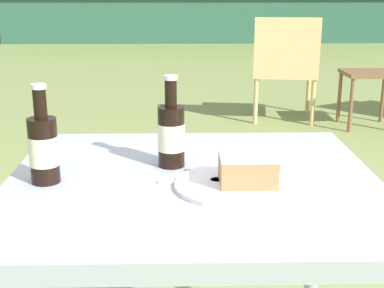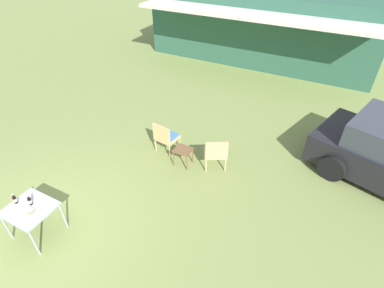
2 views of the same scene
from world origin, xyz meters
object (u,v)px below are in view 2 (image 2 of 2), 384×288
(garden_side_table, at_px, (183,152))
(cola_bottle_near, at_px, (30,201))
(cake_on_plate, at_px, (30,211))
(cola_bottle_far, at_px, (15,200))
(wicker_chair_cushioned, at_px, (166,136))
(wicker_chair_plain, at_px, (216,152))
(patio_table, at_px, (30,211))

(garden_side_table, distance_m, cola_bottle_near, 3.39)
(cake_on_plate, distance_m, cola_bottle_far, 0.43)
(cola_bottle_near, relative_size, cola_bottle_far, 1.00)
(cola_bottle_near, distance_m, cola_bottle_far, 0.29)
(wicker_chair_cushioned, bearing_deg, wicker_chair_plain, -172.28)
(wicker_chair_plain, xyz_separation_m, cake_on_plate, (-2.14, -3.37, 0.24))
(wicker_chair_plain, distance_m, cola_bottle_far, 4.21)
(wicker_chair_plain, bearing_deg, cola_bottle_near, 25.01)
(wicker_chair_plain, bearing_deg, patio_table, 26.32)
(patio_table, height_order, cola_bottle_near, cola_bottle_near)
(wicker_chair_plain, height_order, garden_side_table, wicker_chair_plain)
(patio_table, xyz_separation_m, cake_on_plate, (0.10, -0.05, 0.10))
(wicker_chair_plain, distance_m, cola_bottle_near, 3.97)
(wicker_chair_cushioned, xyz_separation_m, garden_side_table, (0.64, -0.24, -0.10))
(cola_bottle_near, bearing_deg, patio_table, -61.19)
(cake_on_plate, relative_size, cola_bottle_near, 1.15)
(garden_side_table, xyz_separation_m, cola_bottle_far, (-1.81, -3.10, 0.40))
(garden_side_table, height_order, patio_table, patio_table)
(patio_table, bearing_deg, cake_on_plate, -28.55)
(wicker_chair_plain, bearing_deg, garden_side_table, -12.61)
(garden_side_table, relative_size, cola_bottle_near, 2.10)
(patio_table, bearing_deg, wicker_chair_plain, 55.94)
(cola_bottle_far, bearing_deg, wicker_chair_cushioned, 70.70)
(wicker_chair_cushioned, height_order, wicker_chair_plain, same)
(wicker_chair_cushioned, xyz_separation_m, cake_on_plate, (-0.75, -3.38, 0.25))
(garden_side_table, bearing_deg, cake_on_plate, -113.81)
(patio_table, distance_m, cake_on_plate, 0.15)
(wicker_chair_plain, xyz_separation_m, patio_table, (-2.24, -3.31, 0.15))
(wicker_chair_plain, relative_size, patio_table, 1.05)
(cake_on_plate, height_order, cola_bottle_far, cola_bottle_far)
(wicker_chair_cushioned, bearing_deg, garden_side_table, 167.29)
(wicker_chair_cushioned, relative_size, wicker_chair_plain, 1.00)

